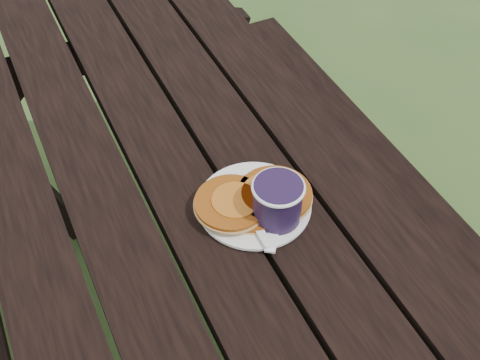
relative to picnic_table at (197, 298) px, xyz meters
name	(u,v)px	position (x,y,z in m)	size (l,w,h in m)	color
picnic_table	(197,298)	(0.00, 0.00, 0.00)	(1.36, 1.80, 0.75)	black
plate	(254,205)	(0.10, -0.09, 0.39)	(0.21, 0.21, 0.01)	white
pancake_stack	(254,200)	(0.10, -0.09, 0.41)	(0.22, 0.16, 0.04)	#984A11
knife	(276,214)	(0.13, -0.13, 0.39)	(0.02, 0.18, 0.01)	white
fork	(256,225)	(0.08, -0.14, 0.40)	(0.03, 0.16, 0.01)	white
coffee_cup	(278,201)	(0.13, -0.13, 0.44)	(0.10, 0.10, 0.10)	#1F1231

